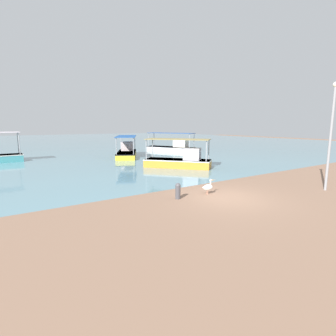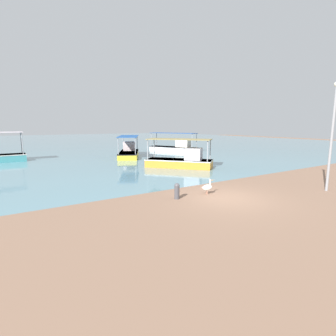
{
  "view_description": "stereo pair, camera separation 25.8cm",
  "coord_description": "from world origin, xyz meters",
  "px_view_note": "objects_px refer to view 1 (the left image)",
  "views": [
    {
      "loc": [
        -9.56,
        -8.97,
        3.64
      ],
      "look_at": [
        -0.96,
        3.97,
        1.06
      ],
      "focal_mm": 28.0,
      "sensor_mm": 36.0,
      "label": 1
    },
    {
      "loc": [
        -9.35,
        -9.11,
        3.64
      ],
      "look_at": [
        -0.96,
        3.97,
        1.06
      ],
      "focal_mm": 28.0,
      "sensor_mm": 36.0,
      "label": 2
    }
  ],
  "objects_px": {
    "pelican": "(208,187)",
    "fishing_boat_far_right": "(127,152)",
    "mooring_bollard": "(178,190)",
    "fishing_boat_center": "(173,147)",
    "lamp_post": "(331,131)",
    "fishing_boat_near_right": "(180,160)"
  },
  "relations": [
    {
      "from": "pelican",
      "to": "fishing_boat_far_right",
      "type": "bearing_deg",
      "value": 79.18
    },
    {
      "from": "mooring_bollard",
      "to": "fishing_boat_far_right",
      "type": "bearing_deg",
      "value": 73.25
    },
    {
      "from": "fishing_boat_far_right",
      "to": "pelican",
      "type": "xyz_separation_m",
      "value": [
        -3.3,
        -17.26,
        -0.21
      ]
    },
    {
      "from": "fishing_boat_center",
      "to": "mooring_bollard",
      "type": "xyz_separation_m",
      "value": [
        -13.12,
        -19.46,
        -0.19
      ]
    },
    {
      "from": "mooring_bollard",
      "to": "lamp_post",
      "type": "bearing_deg",
      "value": -21.8
    },
    {
      "from": "fishing_boat_center",
      "to": "fishing_boat_near_right",
      "type": "bearing_deg",
      "value": -121.97
    },
    {
      "from": "pelican",
      "to": "lamp_post",
      "type": "distance_m",
      "value": 7.38
    },
    {
      "from": "fishing_boat_far_right",
      "to": "lamp_post",
      "type": "distance_m",
      "value": 20.65
    },
    {
      "from": "pelican",
      "to": "lamp_post",
      "type": "bearing_deg",
      "value": -26.45
    },
    {
      "from": "fishing_boat_near_right",
      "to": "pelican",
      "type": "bearing_deg",
      "value": -116.6
    },
    {
      "from": "fishing_boat_far_right",
      "to": "pelican",
      "type": "height_order",
      "value": "fishing_boat_far_right"
    },
    {
      "from": "lamp_post",
      "to": "fishing_boat_far_right",
      "type": "bearing_deg",
      "value": 97.79
    },
    {
      "from": "fishing_boat_far_right",
      "to": "lamp_post",
      "type": "bearing_deg",
      "value": -82.21
    },
    {
      "from": "fishing_boat_near_right",
      "to": "pelican",
      "type": "xyz_separation_m",
      "value": [
        -3.95,
        -7.9,
        -0.25
      ]
    },
    {
      "from": "fishing_boat_far_right",
      "to": "fishing_boat_near_right",
      "type": "bearing_deg",
      "value": -85.99
    },
    {
      "from": "fishing_boat_center",
      "to": "pelican",
      "type": "xyz_separation_m",
      "value": [
        -11.26,
        -19.61,
        -0.24
      ]
    },
    {
      "from": "fishing_boat_far_right",
      "to": "fishing_boat_center",
      "type": "bearing_deg",
      "value": 16.43
    },
    {
      "from": "lamp_post",
      "to": "fishing_boat_near_right",
      "type": "bearing_deg",
      "value": 100.99
    },
    {
      "from": "lamp_post",
      "to": "mooring_bollard",
      "type": "distance_m",
      "value": 9.01
    },
    {
      "from": "fishing_boat_near_right",
      "to": "lamp_post",
      "type": "xyz_separation_m",
      "value": [
        2.12,
        -10.92,
        2.67
      ]
    },
    {
      "from": "fishing_boat_center",
      "to": "lamp_post",
      "type": "bearing_deg",
      "value": -102.91
    },
    {
      "from": "pelican",
      "to": "mooring_bollard",
      "type": "xyz_separation_m",
      "value": [
        -1.85,
        0.15,
        0.05
      ]
    }
  ]
}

